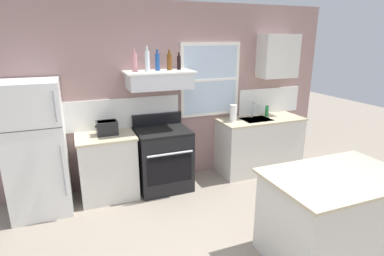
# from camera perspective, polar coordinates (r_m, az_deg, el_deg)

# --- Properties ---
(back_wall) EXTENTS (5.40, 0.11, 2.70)m
(back_wall) POSITION_cam_1_polar(r_m,az_deg,el_deg) (4.74, -3.66, 6.32)
(back_wall) COLOR gray
(back_wall) RESTS_ON ground_plane
(refrigerator) EXTENTS (0.70, 0.72, 1.70)m
(refrigerator) POSITION_cam_1_polar(r_m,az_deg,el_deg) (4.30, -27.09, -3.48)
(refrigerator) COLOR white
(refrigerator) RESTS_ON ground_plane
(counter_left_of_stove) EXTENTS (0.79, 0.63, 0.91)m
(counter_left_of_stove) POSITION_cam_1_polar(r_m,az_deg,el_deg) (4.48, -15.47, -6.87)
(counter_left_of_stove) COLOR silver
(counter_left_of_stove) RESTS_ON ground_plane
(toaster) EXTENTS (0.30, 0.20, 0.19)m
(toaster) POSITION_cam_1_polar(r_m,az_deg,el_deg) (4.33, -15.59, 0.08)
(toaster) COLOR black
(toaster) RESTS_ON counter_left_of_stove
(stove_range) EXTENTS (0.76, 0.69, 1.09)m
(stove_range) POSITION_cam_1_polar(r_m,az_deg,el_deg) (4.58, -5.41, -5.70)
(stove_range) COLOR black
(stove_range) RESTS_ON ground_plane
(range_hood_shelf) EXTENTS (0.96, 0.52, 0.24)m
(range_hood_shelf) POSITION_cam_1_polar(r_m,az_deg,el_deg) (4.37, -6.18, 8.98)
(range_hood_shelf) COLOR silver
(bottle_rose_pink) EXTENTS (0.07, 0.07, 0.30)m
(bottle_rose_pink) POSITION_cam_1_polar(r_m,az_deg,el_deg) (4.30, -10.68, 12.02)
(bottle_rose_pink) COLOR #C67F84
(bottle_rose_pink) RESTS_ON range_hood_shelf
(bottle_clear_tall) EXTENTS (0.06, 0.06, 0.34)m
(bottle_clear_tall) POSITION_cam_1_polar(r_m,az_deg,el_deg) (4.28, -8.36, 12.33)
(bottle_clear_tall) COLOR silver
(bottle_clear_tall) RESTS_ON range_hood_shelf
(bottle_blue_liqueur) EXTENTS (0.07, 0.07, 0.29)m
(bottle_blue_liqueur) POSITION_cam_1_polar(r_m,az_deg,el_deg) (4.39, -6.48, 12.21)
(bottle_blue_liqueur) COLOR #1E478C
(bottle_blue_liqueur) RESTS_ON range_hood_shelf
(bottle_amber_wine) EXTENTS (0.07, 0.07, 0.28)m
(bottle_amber_wine) POSITION_cam_1_polar(r_m,az_deg,el_deg) (4.44, -4.26, 12.27)
(bottle_amber_wine) COLOR brown
(bottle_amber_wine) RESTS_ON range_hood_shelf
(bottle_balsamic_dark) EXTENTS (0.06, 0.06, 0.24)m
(bottle_balsamic_dark) POSITION_cam_1_polar(r_m,az_deg,el_deg) (4.49, -2.46, 12.13)
(bottle_balsamic_dark) COLOR black
(bottle_balsamic_dark) RESTS_ON range_hood_shelf
(counter_right_with_sink) EXTENTS (1.43, 0.63, 0.91)m
(counter_right_with_sink) POSITION_cam_1_polar(r_m,az_deg,el_deg) (5.30, 12.43, -2.98)
(counter_right_with_sink) COLOR silver
(counter_right_with_sink) RESTS_ON ground_plane
(sink_faucet) EXTENTS (0.03, 0.17, 0.28)m
(sink_faucet) POSITION_cam_1_polar(r_m,az_deg,el_deg) (5.15, 11.34, 3.80)
(sink_faucet) COLOR silver
(sink_faucet) RESTS_ON counter_right_with_sink
(paper_towel_roll) EXTENTS (0.11, 0.11, 0.27)m
(paper_towel_roll) POSITION_cam_1_polar(r_m,az_deg,el_deg) (4.87, 7.71, 2.76)
(paper_towel_roll) COLOR white
(paper_towel_roll) RESTS_ON counter_right_with_sink
(dish_soap_bottle) EXTENTS (0.06, 0.06, 0.18)m
(dish_soap_bottle) POSITION_cam_1_polar(r_m,az_deg,el_deg) (5.33, 13.81, 3.13)
(dish_soap_bottle) COLOR #268C3F
(dish_soap_bottle) RESTS_ON counter_right_with_sink
(kitchen_island) EXTENTS (1.40, 0.90, 0.91)m
(kitchen_island) POSITION_cam_1_polar(r_m,az_deg,el_deg) (3.51, 24.88, -14.72)
(kitchen_island) COLOR silver
(kitchen_island) RESTS_ON ground_plane
(upper_cabinet_right) EXTENTS (0.64, 0.32, 0.70)m
(upper_cabinet_right) POSITION_cam_1_polar(r_m,az_deg,el_deg) (5.33, 15.77, 12.80)
(upper_cabinet_right) COLOR silver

